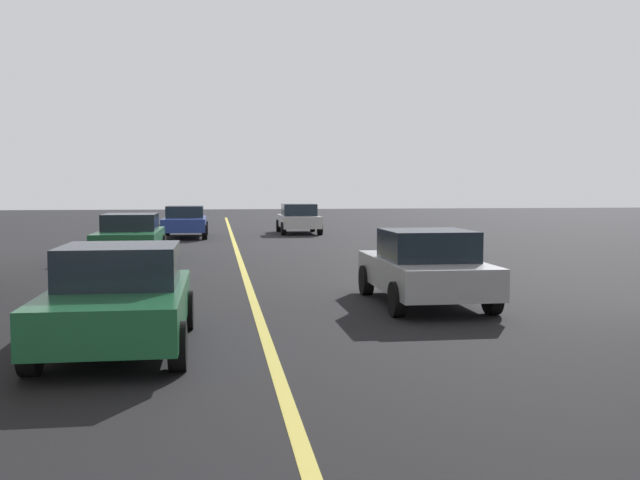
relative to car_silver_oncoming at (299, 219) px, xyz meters
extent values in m
cube|color=#D8C64C|center=(-21.39, 3.18, -0.70)|extent=(80.00, 0.16, 0.01)
cube|color=#B7BABF|center=(0.05, 0.00, -0.12)|extent=(3.90, 1.75, 0.55)
cube|color=#19232D|center=(-0.15, 0.00, 0.43)|extent=(1.64, 1.54, 0.55)
cylinder|color=black|center=(1.34, 0.84, -0.40)|extent=(0.60, 0.21, 0.60)
cylinder|color=black|center=(1.34, -0.84, -0.40)|extent=(0.60, 0.21, 0.60)
cylinder|color=black|center=(-1.24, 0.84, -0.40)|extent=(0.60, 0.21, 0.60)
cylinder|color=black|center=(-1.24, -0.84, -0.40)|extent=(0.60, 0.21, 0.60)
cube|color=navy|center=(-2.05, 5.22, -0.10)|extent=(4.40, 1.80, 0.55)
cube|color=#19232D|center=(-1.83, 5.22, 0.42)|extent=(1.85, 1.58, 0.50)
cylinder|color=black|center=(-3.50, 4.35, -0.38)|extent=(0.64, 0.22, 0.64)
cylinder|color=black|center=(-3.50, 6.08, -0.38)|extent=(0.64, 0.22, 0.64)
cylinder|color=black|center=(-0.60, 4.35, -0.38)|extent=(0.64, 0.22, 0.64)
cylinder|color=black|center=(-0.60, 6.08, -0.38)|extent=(0.64, 0.22, 0.64)
cube|color=#1E6038|center=(-24.36, 5.18, -0.12)|extent=(3.90, 1.75, 0.55)
cube|color=#19232D|center=(-24.16, 5.18, 0.43)|extent=(1.64, 1.54, 0.55)
cylinder|color=black|center=(-25.65, 4.34, -0.40)|extent=(0.60, 0.21, 0.60)
cylinder|color=black|center=(-25.65, 6.02, -0.40)|extent=(0.60, 0.21, 0.60)
cylinder|color=black|center=(-23.07, 4.34, -0.40)|extent=(0.60, 0.21, 0.60)
cylinder|color=black|center=(-23.07, 6.02, -0.40)|extent=(0.60, 0.21, 0.60)
cube|color=#1E6038|center=(-11.51, 6.49, -0.10)|extent=(4.40, 1.80, 0.55)
cube|color=#19232D|center=(-11.29, 6.49, 0.42)|extent=(1.85, 1.58, 0.50)
cylinder|color=black|center=(-12.96, 5.62, -0.38)|extent=(0.64, 0.22, 0.64)
cylinder|color=black|center=(-12.96, 7.35, -0.38)|extent=(0.64, 0.22, 0.64)
cylinder|color=black|center=(-10.05, 5.62, -0.38)|extent=(0.64, 0.22, 0.64)
cylinder|color=black|center=(-10.05, 7.35, -0.38)|extent=(0.64, 0.22, 0.64)
cube|color=#B7BABF|center=(-21.17, 0.02, -0.12)|extent=(3.90, 1.75, 0.55)
cube|color=#19232D|center=(-21.37, 0.02, 0.43)|extent=(1.64, 1.54, 0.55)
cylinder|color=black|center=(-19.89, 0.86, -0.40)|extent=(0.60, 0.21, 0.60)
cylinder|color=black|center=(-19.89, -0.82, -0.40)|extent=(0.60, 0.21, 0.60)
cylinder|color=black|center=(-22.46, 0.86, -0.40)|extent=(0.60, 0.21, 0.60)
cylinder|color=black|center=(-22.46, -0.82, -0.40)|extent=(0.60, 0.21, 0.60)
camera|label=1|loc=(-34.39, 3.87, 1.49)|focal=41.10mm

